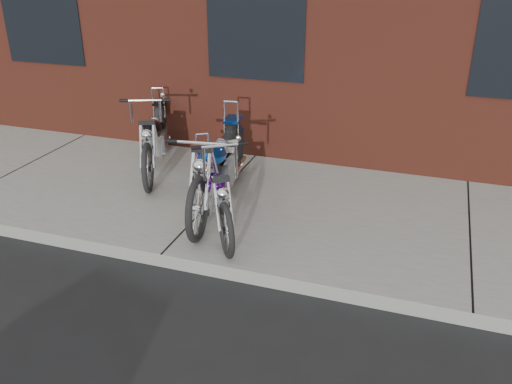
% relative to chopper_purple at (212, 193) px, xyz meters
% --- Properties ---
extents(ground, '(120.00, 120.00, 0.00)m').
position_rel_chopper_purple_xyz_m(ground, '(-0.23, -0.83, -0.51)').
color(ground, black).
rests_on(ground, ground).
extents(sidewalk, '(22.00, 3.00, 0.15)m').
position_rel_chopper_purple_xyz_m(sidewalk, '(-0.23, 0.67, -0.44)').
color(sidewalk, gray).
rests_on(sidewalk, ground).
extents(chopper_purple, '(1.18, 1.71, 1.12)m').
position_rel_chopper_purple_xyz_m(chopper_purple, '(0.00, 0.00, 0.00)').
color(chopper_purple, black).
rests_on(chopper_purple, sidewalk).
extents(chopper_blue, '(0.64, 2.46, 1.07)m').
position_rel_chopper_purple_xyz_m(chopper_blue, '(-0.13, 0.50, 0.09)').
color(chopper_blue, black).
rests_on(chopper_blue, sidewalk).
extents(chopper_third, '(0.94, 2.13, 1.14)m').
position_rel_chopper_purple_xyz_m(chopper_third, '(-1.41, 1.30, 0.05)').
color(chopper_third, black).
rests_on(chopper_third, sidewalk).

